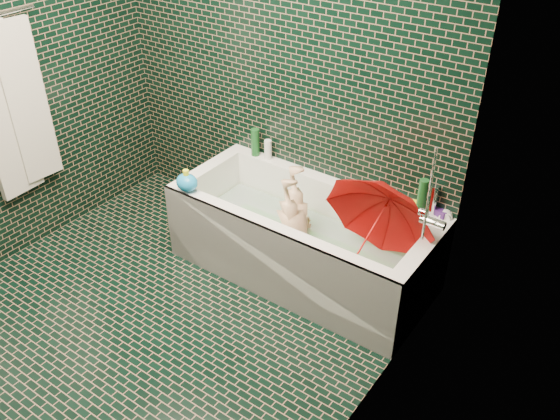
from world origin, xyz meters
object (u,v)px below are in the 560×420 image
Objects in this scene: bathtub at (302,247)px; rubber_duck at (416,204)px; child at (298,236)px; bath_toy at (187,182)px; umbrella at (371,232)px.

bathtub is 0.79m from rubber_duck.
bathtub is at bearing 142.32° from child.
child is at bearing 21.00° from bath_toy.
rubber_duck is (0.60, 0.34, 0.38)m from bathtub.
child is at bearing -112.75° from bathtub.
umbrella is 1.22m from bath_toy.
bath_toy reaches higher than bathtub.
child is 5.89× the size of bath_toy.
bathtub is at bearing -172.59° from rubber_duck.
rubber_duck reaches higher than child.
bath_toy is at bearing -175.33° from rubber_duck.
umbrella reaches higher than bathtub.
child is 0.77m from rubber_duck.
child is (-0.01, -0.03, 0.10)m from bathtub.
rubber_duck is 1.44m from bath_toy.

